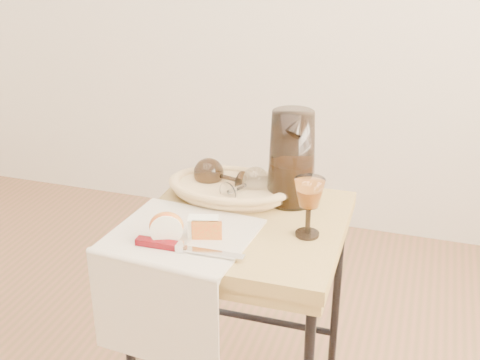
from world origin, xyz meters
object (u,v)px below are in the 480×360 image
(side_table, at_px, (242,325))
(goblet_lying_b, at_px, (244,186))
(goblet_lying_a, at_px, (222,176))
(wine_goblet, at_px, (309,207))
(pitcher, at_px, (292,157))
(tea_towel, at_px, (182,235))
(table_knife, at_px, (185,247))
(bread_basket, at_px, (230,190))
(apple_half, at_px, (166,226))

(side_table, height_order, goblet_lying_b, goblet_lying_b)
(goblet_lying_a, xyz_separation_m, wine_goblet, (0.27, -0.15, 0.02))
(pitcher, bearing_deg, tea_towel, -103.27)
(goblet_lying_b, height_order, wine_goblet, wine_goblet)
(goblet_lying_b, height_order, table_knife, goblet_lying_b)
(tea_towel, distance_m, bread_basket, 0.24)
(tea_towel, relative_size, goblet_lying_b, 2.66)
(tea_towel, distance_m, table_knife, 0.08)
(pitcher, xyz_separation_m, table_knife, (-0.17, -0.34, -0.11))
(side_table, distance_m, wine_goblet, 0.43)
(side_table, height_order, wine_goblet, wine_goblet)
(tea_towel, distance_m, goblet_lying_b, 0.24)
(bread_basket, distance_m, wine_goblet, 0.29)
(side_table, xyz_separation_m, tea_towel, (-0.11, -0.12, 0.33))
(bread_basket, xyz_separation_m, goblet_lying_a, (-0.03, 0.01, 0.03))
(tea_towel, height_order, apple_half, apple_half)
(goblet_lying_b, xyz_separation_m, apple_half, (-0.11, -0.26, -0.01))
(goblet_lying_b, relative_size, table_knife, 0.49)
(wine_goblet, bearing_deg, bread_basket, 149.90)
(bread_basket, bearing_deg, wine_goblet, -31.66)
(side_table, bearing_deg, pitcher, 59.22)
(apple_half, bearing_deg, goblet_lying_a, 59.51)
(pitcher, distance_m, apple_half, 0.39)
(goblet_lying_b, distance_m, apple_half, 0.28)
(apple_half, height_order, table_knife, apple_half)
(side_table, relative_size, goblet_lying_a, 4.73)
(goblet_lying_b, distance_m, pitcher, 0.15)
(wine_goblet, xyz_separation_m, apple_half, (-0.31, -0.13, -0.03))
(apple_half, bearing_deg, tea_towel, 39.03)
(bread_basket, xyz_separation_m, pitcher, (0.16, 0.03, 0.10))
(pitcher, bearing_deg, goblet_lying_b, -133.02)
(tea_towel, xyz_separation_m, table_knife, (0.04, -0.07, 0.01))
(tea_towel, bearing_deg, apple_half, -113.00)
(side_table, distance_m, tea_towel, 0.37)
(side_table, bearing_deg, goblet_lying_a, 127.27)
(goblet_lying_a, relative_size, goblet_lying_b, 1.11)
(wine_goblet, bearing_deg, side_table, 171.66)
(bread_basket, height_order, apple_half, apple_half)
(table_knife, bearing_deg, goblet_lying_a, 92.53)
(wine_goblet, bearing_deg, table_knife, -146.21)
(goblet_lying_b, bearing_deg, goblet_lying_a, 92.17)
(bread_basket, bearing_deg, goblet_lying_b, -23.36)
(goblet_lying_b, bearing_deg, apple_half, -176.80)
(tea_towel, xyz_separation_m, goblet_lying_a, (0.02, 0.25, 0.05))
(side_table, height_order, apple_half, apple_half)
(side_table, relative_size, bread_basket, 2.14)
(wine_goblet, bearing_deg, apple_half, -156.23)
(goblet_lying_a, xyz_separation_m, goblet_lying_b, (0.07, -0.03, -0.00))
(goblet_lying_a, distance_m, goblet_lying_b, 0.08)
(goblet_lying_a, height_order, apple_half, goblet_lying_a)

